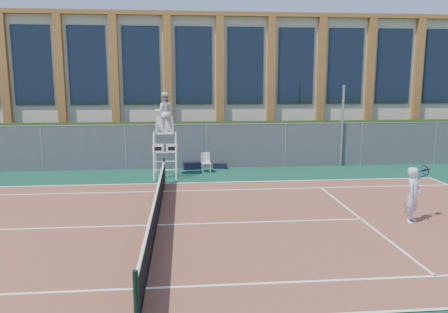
{
  "coord_description": "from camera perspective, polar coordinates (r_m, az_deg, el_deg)",
  "views": [
    {
      "loc": [
        0.88,
        -12.76,
        4.3
      ],
      "look_at": [
        2.33,
        3.0,
        1.58
      ],
      "focal_mm": 35.0,
      "sensor_mm": 36.0,
      "label": 1
    }
  ],
  "objects": [
    {
      "name": "sports_bag_far",
      "position": [
        21.84,
        -0.55,
        -1.24
      ],
      "size": [
        0.7,
        0.45,
        0.26
      ],
      "primitive_type": "cube",
      "rotation": [
        0.0,
        0.0,
        -0.28
      ],
      "color": "black",
      "rests_on": "apron"
    },
    {
      "name": "fence",
      "position": [
        21.82,
        -7.5,
        1.23
      ],
      "size": [
        40.0,
        0.06,
        2.2
      ],
      "primitive_type": null,
      "color": "#595E60",
      "rests_on": "ground"
    },
    {
      "name": "ground",
      "position": [
        13.5,
        -8.81,
        -8.96
      ],
      "size": [
        120.0,
        120.0,
        0.0
      ],
      "primitive_type": "plane",
      "color": "#233814"
    },
    {
      "name": "hedge",
      "position": [
        23.01,
        -7.39,
        1.67
      ],
      "size": [
        40.0,
        1.4,
        2.2
      ],
      "primitive_type": "cube",
      "color": "black",
      "rests_on": "ground"
    },
    {
      "name": "tennis_court",
      "position": [
        13.49,
        -8.81,
        -8.88
      ],
      "size": [
        23.77,
        10.97,
        0.02
      ],
      "primitive_type": "cube",
      "color": "brown",
      "rests_on": "apron"
    },
    {
      "name": "steel_pole",
      "position": [
        23.02,
        15.17,
        3.84
      ],
      "size": [
        0.12,
        0.12,
        4.13
      ],
      "primitive_type": "cylinder",
      "color": "#9EA0A5",
      "rests_on": "ground"
    },
    {
      "name": "sports_bag_near",
      "position": [
        21.69,
        -4.18,
        -1.2
      ],
      "size": [
        0.9,
        0.49,
        0.36
      ],
      "primitive_type": "cube",
      "rotation": [
        0.0,
        0.0,
        0.19
      ],
      "color": "black",
      "rests_on": "apron"
    },
    {
      "name": "apron",
      "position": [
        14.45,
        -8.57,
        -7.67
      ],
      "size": [
        36.0,
        20.0,
        0.01
      ],
      "primitive_type": "cube",
      "color": "#0D3C2C",
      "rests_on": "ground"
    },
    {
      "name": "tennis_net",
      "position": [
        13.34,
        -8.87,
        -6.77
      ],
      "size": [
        0.1,
        11.3,
        1.1
      ],
      "color": "black",
      "rests_on": "ground"
    },
    {
      "name": "umpire_chair",
      "position": [
        19.89,
        -7.77,
        5.45
      ],
      "size": [
        1.09,
        1.67,
        3.89
      ],
      "color": "white",
      "rests_on": "ground"
    },
    {
      "name": "plastic_chair",
      "position": [
        20.92,
        -2.41,
        -0.54
      ],
      "size": [
        0.49,
        0.49,
        0.95
      ],
      "color": "silver",
      "rests_on": "apron"
    },
    {
      "name": "building",
      "position": [
        30.73,
        -6.99,
        9.39
      ],
      "size": [
        45.0,
        10.6,
        8.22
      ],
      "color": "beige",
      "rests_on": "ground"
    },
    {
      "name": "tennis_player",
      "position": [
        14.57,
        23.47,
        -4.61
      ],
      "size": [
        1.01,
        0.81,
        1.73
      ],
      "color": "silver",
      "rests_on": "tennis_court"
    }
  ]
}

